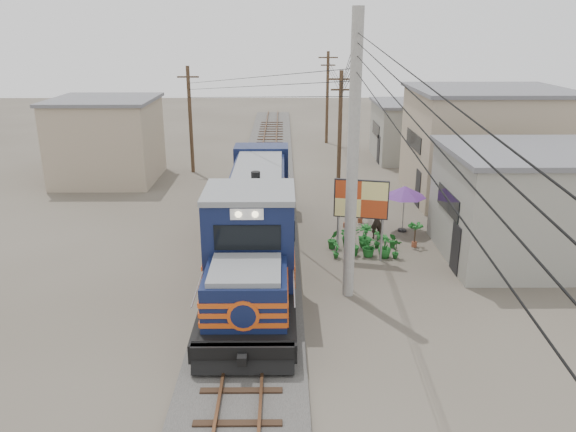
{
  "coord_description": "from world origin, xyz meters",
  "views": [
    {
      "loc": [
        1.14,
        -19.16,
        9.37
      ],
      "look_at": [
        1.32,
        2.05,
        2.2
      ],
      "focal_mm": 35.0,
      "sensor_mm": 36.0,
      "label": 1
    }
  ],
  "objects_px": {
    "market_umbrella": "(405,192)",
    "vendor": "(377,222)",
    "locomotive": "(256,222)",
    "billboard": "(361,201)"
  },
  "relations": [
    {
      "from": "locomotive",
      "to": "vendor",
      "type": "xyz_separation_m",
      "value": [
        5.46,
        2.77,
        -0.98
      ]
    },
    {
      "from": "market_umbrella",
      "to": "vendor",
      "type": "xyz_separation_m",
      "value": [
        -1.41,
        -0.94,
        -1.18
      ]
    },
    {
      "from": "market_umbrella",
      "to": "vendor",
      "type": "relative_size",
      "value": 1.68
    },
    {
      "from": "locomotive",
      "to": "billboard",
      "type": "bearing_deg",
      "value": 4.39
    },
    {
      "from": "vendor",
      "to": "market_umbrella",
      "type": "bearing_deg",
      "value": -148.99
    },
    {
      "from": "vendor",
      "to": "locomotive",
      "type": "bearing_deg",
      "value": 24.25
    },
    {
      "from": "locomotive",
      "to": "vendor",
      "type": "height_order",
      "value": "locomotive"
    },
    {
      "from": "locomotive",
      "to": "billboard",
      "type": "height_order",
      "value": "locomotive"
    },
    {
      "from": "billboard",
      "to": "vendor",
      "type": "bearing_deg",
      "value": 78.24
    },
    {
      "from": "market_umbrella",
      "to": "locomotive",
      "type": "bearing_deg",
      "value": -151.63
    }
  ]
}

